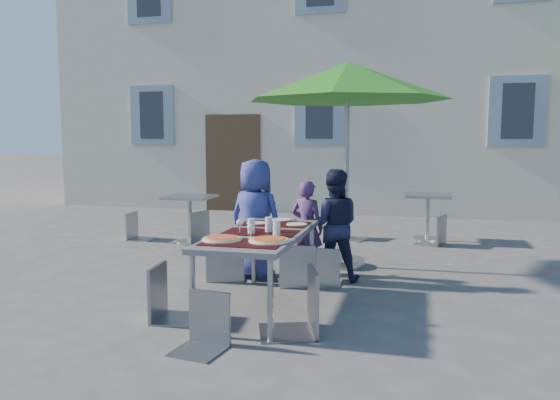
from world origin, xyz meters
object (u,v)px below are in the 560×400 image
(pizza_near_left, at_px, (222,239))
(child_0, at_px, (256,219))
(chair_3, at_px, (167,259))
(chair_2, at_px, (324,243))
(chair_5, at_px, (203,288))
(bg_chair_l_1, at_px, (349,207))
(bg_chair_r_1, at_px, (436,212))
(child_2, at_px, (333,225))
(bg_chair_r_0, at_px, (194,207))
(cafe_table_1, at_px, (428,209))
(dining_table, at_px, (260,238))
(chair_1, at_px, (297,240))
(patio_umbrella, at_px, (348,83))
(chair_4, at_px, (300,261))
(chair_0, at_px, (226,231))
(cafe_table_0, at_px, (190,211))
(bg_chair_l_0, at_px, (136,210))
(pizza_near_right, at_px, (269,240))
(child_1, at_px, (307,227))

(pizza_near_left, height_order, child_0, child_0)
(chair_3, bearing_deg, chair_2, 51.47)
(pizza_near_left, bearing_deg, chair_5, -83.16)
(bg_chair_l_1, height_order, bg_chair_r_1, bg_chair_l_1)
(child_2, xyz_separation_m, bg_chair_r_1, (1.22, 2.54, -0.13))
(chair_2, height_order, bg_chair_r_1, bg_chair_r_1)
(bg_chair_r_0, bearing_deg, cafe_table_1, 18.99)
(dining_table, height_order, child_2, child_2)
(chair_1, xyz_separation_m, patio_umbrella, (0.41, 1.09, 1.82))
(chair_4, height_order, chair_5, chair_4)
(chair_0, bearing_deg, child_0, 37.02)
(chair_5, relative_size, cafe_table_0, 1.11)
(chair_1, height_order, chair_5, chair_1)
(bg_chair_l_0, relative_size, bg_chair_r_1, 0.95)
(chair_0, xyz_separation_m, bg_chair_r_0, (-1.26, 1.98, -0.00))
(pizza_near_right, bearing_deg, chair_0, 123.81)
(dining_table, relative_size, cafe_table_1, 2.44)
(chair_5, bearing_deg, bg_chair_l_1, 84.27)
(chair_5, xyz_separation_m, cafe_table_0, (-1.89, 4.03, 0.04))
(bg_chair_r_0, bearing_deg, bg_chair_l_1, 23.72)
(child_1, height_order, chair_0, child_1)
(chair_2, height_order, patio_umbrella, patio_umbrella)
(chair_3, xyz_separation_m, bg_chair_r_1, (2.47, 4.30, -0.04))
(chair_1, bearing_deg, bg_chair_r_0, 136.27)
(dining_table, height_order, bg_chair_r_0, bg_chair_r_0)
(child_2, bearing_deg, chair_1, 34.40)
(cafe_table_1, bearing_deg, chair_5, -108.61)
(dining_table, relative_size, pizza_near_right, 4.99)
(chair_3, relative_size, chair_5, 1.14)
(bg_chair_r_0, height_order, bg_chair_r_1, bg_chair_r_0)
(chair_4, relative_size, bg_chair_r_1, 1.19)
(bg_chair_l_0, bearing_deg, patio_umbrella, -16.27)
(patio_umbrella, bearing_deg, cafe_table_0, 159.71)
(chair_2, bearing_deg, bg_chair_l_0, 149.46)
(chair_3, bearing_deg, bg_chair_r_0, 109.55)
(chair_4, bearing_deg, cafe_table_0, 126.09)
(child_2, relative_size, chair_4, 1.23)
(child_0, xyz_separation_m, cafe_table_0, (-1.64, 1.80, -0.19))
(dining_table, xyz_separation_m, chair_0, (-0.69, 0.90, -0.11))
(chair_4, bearing_deg, chair_2, 92.50)
(chair_1, bearing_deg, pizza_near_right, -87.84)
(bg_chair_l_0, xyz_separation_m, bg_chair_l_1, (3.38, 0.90, 0.04))
(chair_0, relative_size, chair_1, 1.10)
(patio_umbrella, bearing_deg, chair_0, -140.08)
(chair_3, height_order, bg_chair_r_0, bg_chair_r_0)
(bg_chair_r_1, bearing_deg, child_1, -124.74)
(chair_5, height_order, bg_chair_r_0, bg_chair_r_0)
(dining_table, relative_size, bg_chair_r_1, 2.07)
(child_0, relative_size, bg_chair_l_1, 1.56)
(dining_table, height_order, chair_0, chair_0)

